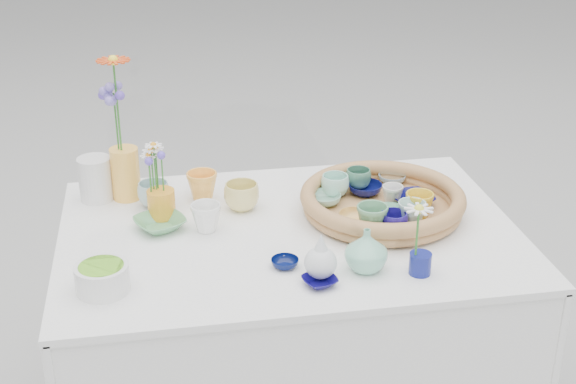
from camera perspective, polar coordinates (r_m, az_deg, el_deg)
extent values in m
imported|color=#090D46|center=(2.40, 5.50, 0.22)|extent=(0.13, 0.13, 0.03)
imported|color=#060641|center=(2.35, 8.84, -0.54)|extent=(0.14, 0.14, 0.03)
imported|color=gold|center=(2.27, 9.31, -0.93)|extent=(0.10, 0.10, 0.07)
imported|color=#498B65|center=(2.26, 6.90, -1.51)|extent=(0.12, 0.12, 0.02)
imported|color=#5A9569|center=(2.16, 5.99, -1.94)|extent=(0.11, 0.11, 0.08)
imported|color=#85B8A2|center=(2.33, 2.61, -0.52)|extent=(0.10, 0.10, 0.03)
imported|color=#A1DCCA|center=(2.37, 3.36, 0.47)|extent=(0.09, 0.09, 0.07)
imported|color=silver|center=(2.34, 7.44, -0.21)|extent=(0.08, 0.08, 0.06)
imported|color=#88ACCB|center=(2.49, 7.41, 0.97)|extent=(0.08, 0.08, 0.03)
imported|color=navy|center=(2.17, 7.52, -2.17)|extent=(0.09, 0.09, 0.06)
imported|color=#D5A150|center=(2.22, 4.77, -1.84)|extent=(0.12, 0.12, 0.03)
imported|color=#A4CABF|center=(2.21, 8.78, -1.58)|extent=(0.10, 0.10, 0.07)
imported|color=#3F775C|center=(2.43, 5.02, 0.95)|extent=(0.10, 0.10, 0.06)
imported|color=#FFB145|center=(2.40, -6.13, 0.43)|extent=(0.11, 0.11, 0.09)
imported|color=#DBCA73|center=(2.33, -3.32, -0.32)|extent=(0.13, 0.13, 0.08)
imported|color=#5B9F67|center=(2.25, -9.10, -2.23)|extent=(0.18, 0.18, 0.03)
imported|color=white|center=(2.21, -5.85, -1.82)|extent=(0.10, 0.10, 0.08)
imported|color=#050E3E|center=(2.04, -0.22, -5.07)|extent=(0.08, 0.08, 0.02)
imported|color=#9BBCBA|center=(2.38, -9.53, -0.16)|extent=(0.10, 0.10, 0.07)
imported|color=#0D084F|center=(1.96, 2.27, -6.36)|extent=(0.10, 0.10, 0.02)
imported|color=#79C1A1|center=(2.01, 5.59, -4.12)|extent=(0.14, 0.14, 0.11)
cylinder|color=navy|center=(2.03, 9.38, -5.04)|extent=(0.06, 0.06, 0.06)
cylinder|color=#FFB744|center=(2.43, -11.48, 1.29)|extent=(0.09, 0.09, 0.16)
cylinder|color=orange|center=(2.30, -8.99, -0.86)|extent=(0.10, 0.10, 0.08)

